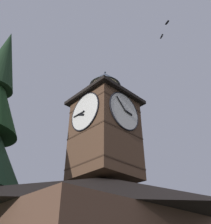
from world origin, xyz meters
TOP-DOWN VIEW (x-y plane):
  - clock_tower at (1.04, -1.95)m, footprint 4.43×4.43m
  - pine_tree_behind at (-1.46, -6.10)m, footprint 5.55×5.55m
  - moon at (-9.30, -38.91)m, footprint 1.58×1.58m
  - flying_bird_high at (-3.44, 1.32)m, footprint 0.41×0.55m
  - flying_bird_low at (-2.28, 2.68)m, footprint 0.33×0.51m

SIDE VIEW (x-z plane):
  - pine_tree_behind at x=-1.46m, z-range -1.60..12.66m
  - clock_tower at x=1.04m, z-range 5.60..14.70m
  - moon at x=-9.30m, z-range 10.48..12.06m
  - flying_bird_low at x=-2.28m, z-range 20.24..20.38m
  - flying_bird_high at x=-3.44m, z-range 20.51..20.61m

